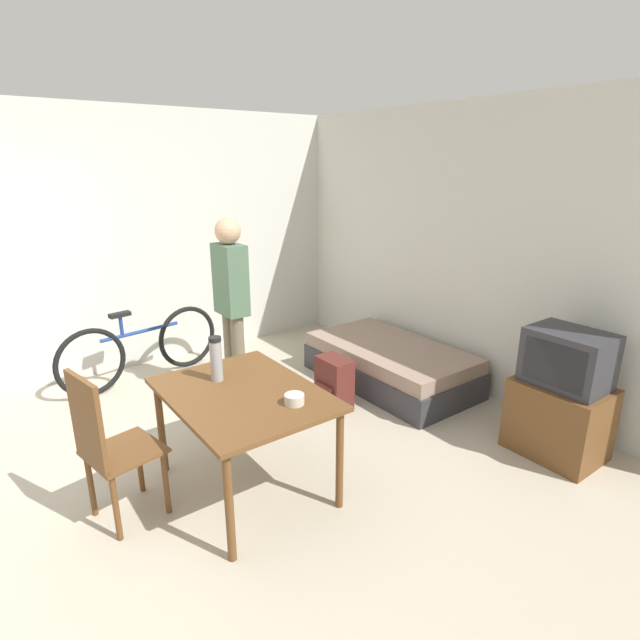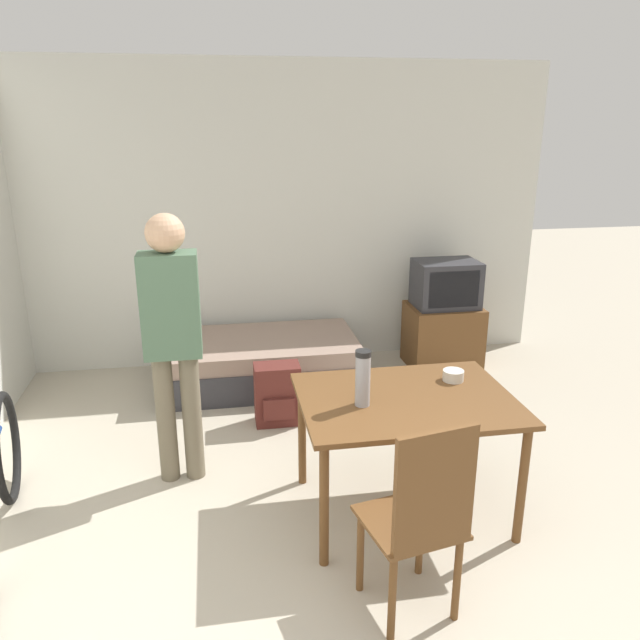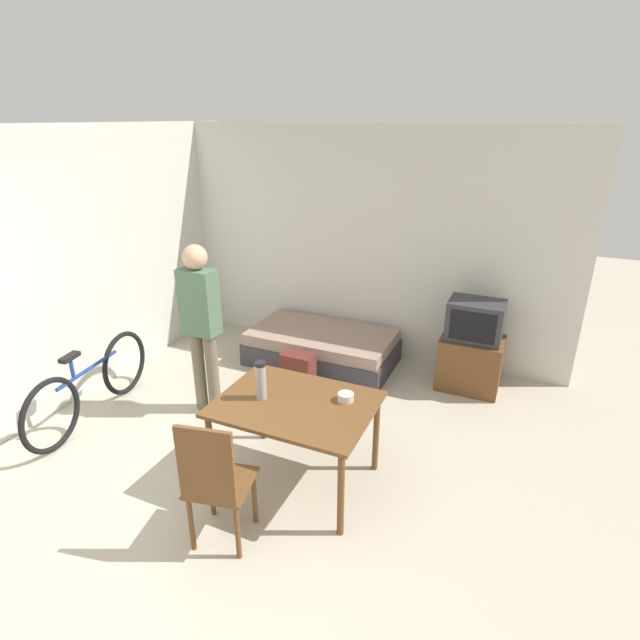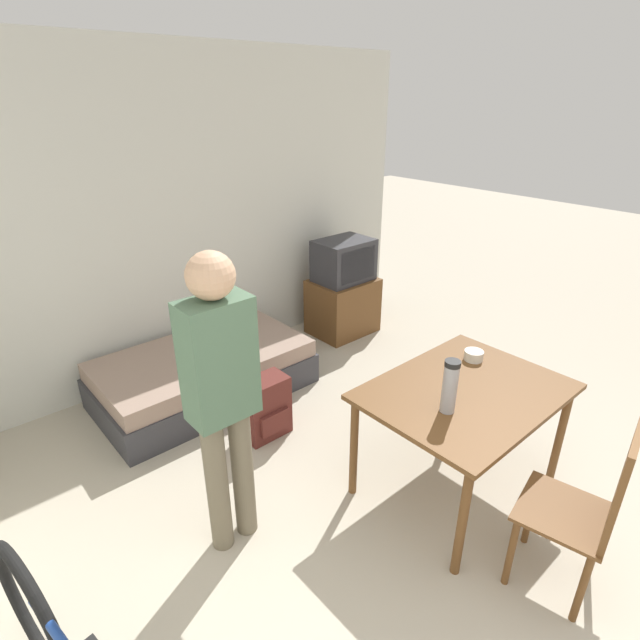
% 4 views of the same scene
% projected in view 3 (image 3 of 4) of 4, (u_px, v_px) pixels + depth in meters
% --- Properties ---
extents(ground_plane, '(20.00, 20.00, 0.00)m').
position_uv_depth(ground_plane, '(149.00, 559.00, 3.34)').
color(ground_plane, '#B2A893').
extents(wall_back, '(5.22, 0.06, 2.70)m').
position_uv_depth(wall_back, '(350.00, 243.00, 5.97)').
color(wall_back, silver).
rests_on(wall_back, ground_plane).
extents(wall_left, '(0.06, 4.68, 2.70)m').
position_uv_depth(wall_left, '(95.00, 262.00, 5.20)').
color(wall_left, silver).
rests_on(wall_left, ground_plane).
extents(daybed, '(1.71, 0.95, 0.40)m').
position_uv_depth(daybed, '(322.00, 347.00, 5.96)').
color(daybed, '#333338').
rests_on(daybed, ground_plane).
extents(tv, '(0.64, 0.50, 0.99)m').
position_uv_depth(tv, '(472.00, 349.00, 5.32)').
color(tv, brown).
rests_on(tv, ground_plane).
extents(dining_table, '(1.19, 0.89, 0.73)m').
position_uv_depth(dining_table, '(296.00, 411.00, 3.84)').
color(dining_table, brown).
rests_on(dining_table, ground_plane).
extents(wooden_chair, '(0.48, 0.48, 1.02)m').
position_uv_depth(wooden_chair, '(214.00, 480.00, 3.24)').
color(wooden_chair, brown).
rests_on(wooden_chair, ground_plane).
extents(bicycle, '(0.30, 1.70, 0.76)m').
position_uv_depth(bicycle, '(91.00, 386.00, 4.80)').
color(bicycle, black).
rests_on(bicycle, ground_plane).
extents(person_standing, '(0.34, 0.23, 1.70)m').
position_uv_depth(person_standing, '(201.00, 318.00, 4.68)').
color(person_standing, '#6B604C').
rests_on(person_standing, ground_plane).
extents(thermos_flask, '(0.09, 0.09, 0.31)m').
position_uv_depth(thermos_flask, '(261.00, 379.00, 3.80)').
color(thermos_flask, '#99999E').
rests_on(thermos_flask, dining_table).
extents(mate_bowl, '(0.12, 0.12, 0.06)m').
position_uv_depth(mate_bowl, '(346.00, 397.00, 3.82)').
color(mate_bowl, beige).
rests_on(mate_bowl, dining_table).
extents(backpack, '(0.34, 0.24, 0.47)m').
position_uv_depth(backpack, '(298.00, 374.00, 5.26)').
color(backpack, '#56231E').
rests_on(backpack, ground_plane).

